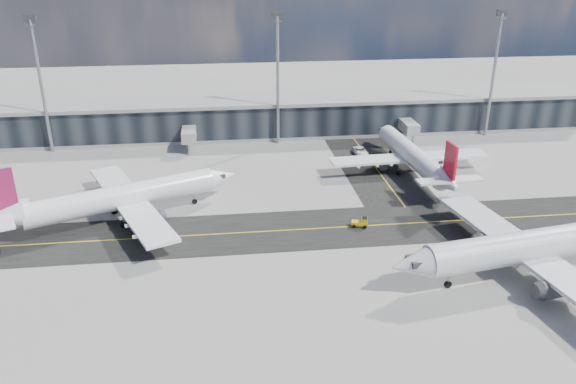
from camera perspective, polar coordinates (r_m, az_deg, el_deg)
name	(u,v)px	position (r m, az deg, el deg)	size (l,w,h in m)	color
ground	(312,241)	(85.82, 2.42, -4.98)	(300.00, 300.00, 0.00)	gray
taxiway_lanes	(324,210)	(95.90, 3.70, -1.82)	(180.00, 63.00, 0.03)	black
terminal_concourse	(275,117)	(135.12, -1.31, 7.58)	(152.00, 19.80, 8.80)	black
floodlight_masts	(278,75)	(125.71, -1.05, 11.79)	(102.50, 0.70, 28.90)	gray
airliner_af	(119,198)	(94.51, -16.80, -0.58)	(38.92, 33.62, 12.05)	white
airliner_redtail	(413,156)	(112.83, 12.56, 3.61)	(32.30, 37.90, 11.23)	white
airliner_near	(542,245)	(83.05, 24.43, -4.90)	(44.02, 37.69, 13.05)	silver
baggage_tug	(361,222)	(90.35, 7.44, -3.07)	(2.77, 1.84, 1.60)	#D7B90B
service_van	(360,151)	(122.82, 7.37, 4.13)	(2.50, 5.43, 1.51)	white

